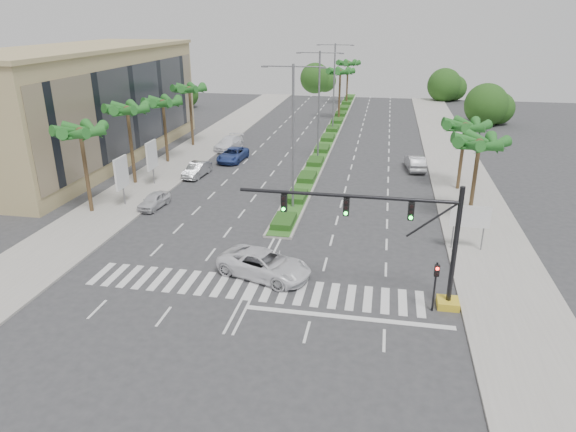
% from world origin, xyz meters
% --- Properties ---
extents(ground, '(160.00, 160.00, 0.00)m').
position_xyz_m(ground, '(0.00, 0.00, 0.00)').
color(ground, '#333335').
rests_on(ground, ground).
extents(footpath_right, '(6.00, 120.00, 0.15)m').
position_xyz_m(footpath_right, '(15.20, 20.00, 0.07)').
color(footpath_right, gray).
rests_on(footpath_right, ground).
extents(footpath_left, '(6.00, 120.00, 0.15)m').
position_xyz_m(footpath_left, '(-15.20, 20.00, 0.07)').
color(footpath_left, gray).
rests_on(footpath_left, ground).
extents(median, '(2.20, 75.00, 0.20)m').
position_xyz_m(median, '(0.00, 45.00, 0.10)').
color(median, gray).
rests_on(median, ground).
extents(median_grass, '(1.80, 75.00, 0.04)m').
position_xyz_m(median_grass, '(0.00, 45.00, 0.22)').
color(median_grass, '#2F571D').
rests_on(median_grass, median).
extents(building, '(12.00, 36.00, 12.00)m').
position_xyz_m(building, '(-26.00, 26.00, 6.00)').
color(building, tan).
rests_on(building, ground).
extents(signal_gantry, '(12.60, 1.20, 7.20)m').
position_xyz_m(signal_gantry, '(9.27, -0.00, 3.46)').
color(signal_gantry, gold).
rests_on(signal_gantry, ground).
extents(pedestrian_signal, '(0.28, 0.36, 3.00)m').
position_xyz_m(pedestrian_signal, '(10.60, -0.68, 2.04)').
color(pedestrian_signal, black).
rests_on(pedestrian_signal, ground).
extents(direction_sign, '(2.70, 0.11, 3.40)m').
position_xyz_m(direction_sign, '(13.50, 7.99, 2.45)').
color(direction_sign, slate).
rests_on(direction_sign, ground).
extents(billboard_near, '(0.18, 2.10, 4.35)m').
position_xyz_m(billboard_near, '(-14.50, 12.00, 2.96)').
color(billboard_near, slate).
rests_on(billboard_near, ground).
extents(billboard_far, '(0.18, 2.10, 4.35)m').
position_xyz_m(billboard_far, '(-14.50, 18.00, 2.96)').
color(billboard_far, slate).
rests_on(billboard_far, ground).
extents(palm_left_near, '(4.57, 4.68, 7.55)m').
position_xyz_m(palm_left_near, '(-16.50, 10.00, 6.69)').
color(palm_left_near, brown).
rests_on(palm_left_near, ground).
extents(palm_left_mid, '(4.57, 4.68, 7.95)m').
position_xyz_m(palm_left_mid, '(-16.50, 18.00, 7.08)').
color(palm_left_mid, brown).
rests_on(palm_left_mid, ground).
extents(palm_left_far, '(4.57, 4.68, 7.35)m').
position_xyz_m(palm_left_far, '(-16.50, 26.00, 6.50)').
color(palm_left_far, brown).
rests_on(palm_left_far, ground).
extents(palm_left_end, '(4.57, 4.68, 7.75)m').
position_xyz_m(palm_left_end, '(-16.50, 34.00, 6.88)').
color(palm_left_end, brown).
rests_on(palm_left_end, ground).
extents(palm_right_near, '(4.57, 4.68, 7.05)m').
position_xyz_m(palm_right_near, '(14.50, 14.00, 6.20)').
color(palm_right_near, brown).
rests_on(palm_right_near, ground).
extents(palm_right_far, '(4.57, 4.68, 6.75)m').
position_xyz_m(palm_right_far, '(14.50, 22.00, 5.91)').
color(palm_right_far, brown).
rests_on(palm_right_far, ground).
extents(palm_median_a, '(4.57, 4.68, 8.05)m').
position_xyz_m(palm_median_a, '(0.00, 55.00, 7.17)').
color(palm_median_a, brown).
rests_on(palm_median_a, ground).
extents(palm_median_b, '(4.57, 4.68, 8.05)m').
position_xyz_m(palm_median_b, '(0.00, 70.00, 7.17)').
color(palm_median_b, brown).
rests_on(palm_median_b, ground).
extents(streetlight_near, '(5.10, 0.25, 12.00)m').
position_xyz_m(streetlight_near, '(0.00, 14.00, 6.81)').
color(streetlight_near, slate).
rests_on(streetlight_near, ground).
extents(streetlight_mid, '(5.10, 0.25, 12.00)m').
position_xyz_m(streetlight_mid, '(0.00, 30.00, 6.81)').
color(streetlight_mid, slate).
rests_on(streetlight_mid, ground).
extents(streetlight_far, '(5.10, 0.25, 12.00)m').
position_xyz_m(streetlight_far, '(0.00, 46.00, 6.81)').
color(streetlight_far, slate).
rests_on(streetlight_far, ground).
extents(car_parked_a, '(1.89, 3.93, 1.29)m').
position_xyz_m(car_parked_a, '(-11.80, 12.05, 0.65)').
color(car_parked_a, silver).
rests_on(car_parked_a, ground).
extents(car_parked_b, '(1.92, 4.51, 1.45)m').
position_xyz_m(car_parked_b, '(-11.38, 21.51, 0.72)').
color(car_parked_b, '#9E9FA3').
rests_on(car_parked_b, ground).
extents(car_parked_c, '(2.77, 5.47, 1.48)m').
position_xyz_m(car_parked_c, '(-9.46, 27.98, 0.74)').
color(car_parked_c, navy).
rests_on(car_parked_c, ground).
extents(car_parked_d, '(2.88, 5.62, 1.56)m').
position_xyz_m(car_parked_d, '(-11.52, 33.14, 0.78)').
color(car_parked_d, white).
rests_on(car_parked_d, ground).
extents(car_crossing, '(6.63, 4.58, 1.68)m').
position_xyz_m(car_crossing, '(0.42, 1.64, 0.84)').
color(car_crossing, white).
rests_on(car_crossing, ground).
extents(car_right, '(2.27, 5.05, 1.61)m').
position_xyz_m(car_right, '(10.76, 28.19, 0.80)').
color(car_right, '#9E9EA2').
rests_on(car_right, ground).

